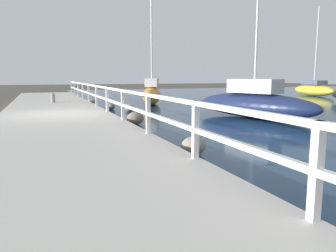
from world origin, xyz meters
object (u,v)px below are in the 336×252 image
(sailboat_navy, at_px, (254,103))
(sailboat_orange, at_px, (152,94))
(mooring_bollard, at_px, (53,98))
(sailboat_yellow, at_px, (314,89))

(sailboat_navy, distance_m, sailboat_orange, 8.06)
(sailboat_navy, relative_size, sailboat_orange, 0.78)
(mooring_bollard, distance_m, sailboat_yellow, 22.34)
(mooring_bollard, xyz_separation_m, sailboat_yellow, (22.07, 3.44, 0.03))
(sailboat_navy, height_order, sailboat_orange, sailboat_orange)
(sailboat_yellow, bearing_deg, sailboat_navy, -134.99)
(sailboat_yellow, bearing_deg, sailboat_orange, -161.26)
(sailboat_orange, bearing_deg, sailboat_navy, -53.21)
(sailboat_navy, distance_m, sailboat_yellow, 18.21)
(mooring_bollard, bearing_deg, sailboat_yellow, 8.87)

